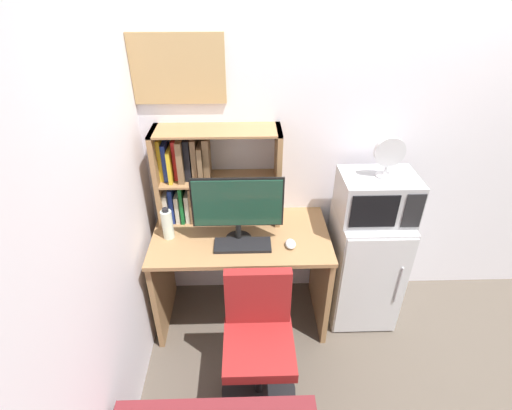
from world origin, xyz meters
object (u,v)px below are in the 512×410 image
microwave (377,197)px  wall_corkboard (178,69)px  desk_chair (258,347)px  desk_fan (389,155)px  mini_fridge (363,265)px  hutch_bookshelf (199,174)px  water_bottle (167,224)px  keyboard (243,245)px  computer_mouse (291,244)px  monitor (238,206)px

microwave → wall_corkboard: bearing=167.8°
microwave → desk_chair: (-0.79, -0.64, -0.64)m
microwave → desk_fan: desk_fan is taller
microwave → desk_chair: microwave is taller
mini_fridge → hutch_bookshelf: bearing=171.6°
hutch_bookshelf → desk_fan: 1.21m
mini_fridge → water_bottle: bearing=-177.8°
water_bottle → microwave: size_ratio=0.46×
keyboard → computer_mouse: size_ratio=3.65×
hutch_bookshelf → desk_fan: bearing=-8.3°
computer_mouse → mini_fridge: 0.69m
mini_fridge → computer_mouse: bearing=-162.9°
keyboard → microwave: microwave is taller
monitor → water_bottle: bearing=174.7°
water_bottle → mini_fridge: water_bottle is taller
water_bottle → keyboard: bearing=-13.2°
monitor → wall_corkboard: wall_corkboard is taller
desk_chair → wall_corkboard: wall_corkboard is taller
hutch_bookshelf → water_bottle: hutch_bookshelf is taller
monitor → desk_fan: bearing=5.7°
hutch_bookshelf → desk_fan: size_ratio=3.08×
desk_fan → computer_mouse: bearing=-163.8°
keyboard → desk_chair: bearing=-79.7°
computer_mouse → desk_fan: desk_fan is taller
computer_mouse → desk_chair: 0.65m
monitor → keyboard: monitor is taller
keyboard → mini_fridge: size_ratio=0.42×
monitor → mini_fridge: 1.08m
hutch_bookshelf → wall_corkboard: 0.66m
desk_chair → mini_fridge: bearing=39.0°
monitor → desk_fan: (0.92, 0.09, 0.29)m
wall_corkboard → computer_mouse: bearing=-33.5°
monitor → wall_corkboard: 0.89m
microwave → hutch_bookshelf: bearing=171.8°
microwave → mini_fridge: bearing=-90.2°
desk_fan → wall_corkboard: (-1.26, 0.27, 0.45)m
water_bottle → wall_corkboard: wall_corkboard is taller
mini_fridge → microwave: (0.00, 0.00, 0.58)m
computer_mouse → mini_fridge: size_ratio=0.11×
desk_chair → computer_mouse: bearing=64.6°
water_bottle → wall_corkboard: (0.12, 0.32, 0.89)m
hutch_bookshelf → microwave: (1.16, -0.17, -0.10)m
hutch_bookshelf → wall_corkboard: size_ratio=1.45×
desk_fan → desk_chair: 1.39m
keyboard → wall_corkboard: wall_corkboard is taller
microwave → desk_fan: (0.02, -0.01, 0.30)m
hutch_bookshelf → desk_chair: hutch_bookshelf is taller
hutch_bookshelf → water_bottle: size_ratio=3.66×
hutch_bookshelf → computer_mouse: 0.76m
water_bottle → microwave: 1.37m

